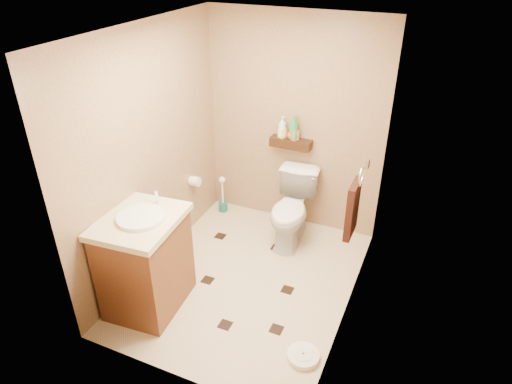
% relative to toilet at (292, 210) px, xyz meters
% --- Properties ---
extents(ground, '(2.50, 2.50, 0.00)m').
position_rel_toilet_xyz_m(ground, '(-0.16, -0.83, -0.39)').
color(ground, beige).
rests_on(ground, ground).
extents(wall_back, '(2.00, 0.04, 2.40)m').
position_rel_toilet_xyz_m(wall_back, '(-0.16, 0.42, 0.81)').
color(wall_back, '#A5785E').
rests_on(wall_back, ground).
extents(wall_front, '(2.00, 0.04, 2.40)m').
position_rel_toilet_xyz_m(wall_front, '(-0.16, -2.08, 0.81)').
color(wall_front, '#A5785E').
rests_on(wall_front, ground).
extents(wall_left, '(0.04, 2.50, 2.40)m').
position_rel_toilet_xyz_m(wall_left, '(-1.16, -0.83, 0.81)').
color(wall_left, '#A5785E').
rests_on(wall_left, ground).
extents(wall_right, '(0.04, 2.50, 2.40)m').
position_rel_toilet_xyz_m(wall_right, '(0.84, -0.83, 0.81)').
color(wall_right, '#A5785E').
rests_on(wall_right, ground).
extents(ceiling, '(2.00, 2.50, 0.02)m').
position_rel_toilet_xyz_m(ceiling, '(-0.16, -0.83, 2.01)').
color(ceiling, white).
rests_on(ceiling, wall_back).
extents(wall_shelf, '(0.46, 0.14, 0.10)m').
position_rel_toilet_xyz_m(wall_shelf, '(-0.16, 0.34, 0.63)').
color(wall_shelf, '#341E0E').
rests_on(wall_shelf, wall_back).
extents(floor_accents, '(1.21, 1.35, 0.01)m').
position_rel_toilet_xyz_m(floor_accents, '(-0.14, -0.85, -0.39)').
color(floor_accents, black).
rests_on(floor_accents, ground).
extents(toilet, '(0.51, 0.81, 0.78)m').
position_rel_toilet_xyz_m(toilet, '(0.00, 0.00, 0.00)').
color(toilet, white).
rests_on(toilet, ground).
extents(vanity, '(0.69, 0.82, 1.08)m').
position_rel_toilet_xyz_m(vanity, '(-0.86, -1.48, 0.09)').
color(vanity, brown).
rests_on(vanity, ground).
extents(bathroom_scale, '(0.35, 0.35, 0.05)m').
position_rel_toilet_xyz_m(bathroom_scale, '(0.66, -1.53, -0.37)').
color(bathroom_scale, white).
rests_on(bathroom_scale, ground).
extents(toilet_brush, '(0.11, 0.11, 0.48)m').
position_rel_toilet_xyz_m(toilet_brush, '(-0.98, 0.24, -0.22)').
color(toilet_brush, '#19645B').
rests_on(toilet_brush, ground).
extents(towel_ring, '(0.12, 0.30, 0.76)m').
position_rel_toilet_xyz_m(towel_ring, '(0.76, -0.58, 0.55)').
color(towel_ring, silver).
rests_on(towel_ring, wall_right).
extents(toilet_paper, '(0.12, 0.11, 0.12)m').
position_rel_toilet_xyz_m(toilet_paper, '(-1.10, -0.18, 0.21)').
color(toilet_paper, white).
rests_on(toilet_paper, wall_left).
extents(bottle_a, '(0.12, 0.12, 0.24)m').
position_rel_toilet_xyz_m(bottle_a, '(-0.26, 0.34, 0.80)').
color(bottle_a, white).
rests_on(bottle_a, wall_shelf).
extents(bottle_b, '(0.10, 0.10, 0.16)m').
position_rel_toilet_xyz_m(bottle_b, '(-0.26, 0.34, 0.76)').
color(bottle_b, yellow).
rests_on(bottle_b, wall_shelf).
extents(bottle_c, '(0.15, 0.15, 0.14)m').
position_rel_toilet_xyz_m(bottle_c, '(-0.15, 0.34, 0.75)').
color(bottle_c, '#C54B17').
rests_on(bottle_c, wall_shelf).
extents(bottle_d, '(0.15, 0.15, 0.28)m').
position_rel_toilet_xyz_m(bottle_d, '(-0.13, 0.34, 0.82)').
color(bottle_d, '#2C8642').
rests_on(bottle_d, wall_shelf).
extents(bottle_e, '(0.11, 0.11, 0.17)m').
position_rel_toilet_xyz_m(bottle_e, '(-0.12, 0.34, 0.76)').
color(bottle_e, '#FE7B54').
rests_on(bottle_e, wall_shelf).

